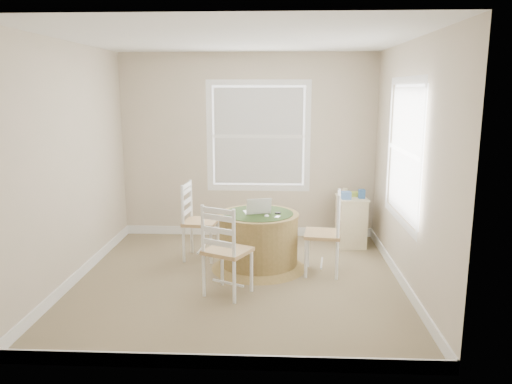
{
  "coord_description": "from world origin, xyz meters",
  "views": [
    {
      "loc": [
        0.44,
        -5.24,
        2.1
      ],
      "look_at": [
        0.18,
        0.45,
        0.92
      ],
      "focal_mm": 35.0,
      "sensor_mm": 36.0,
      "label": 1
    }
  ],
  "objects_px": {
    "corner_chest": "(351,221)",
    "chair_near": "(228,250)",
    "chair_left": "(201,222)",
    "laptop": "(257,211)",
    "round_table": "(259,238)",
    "chair_right": "(322,234)"
  },
  "relations": [
    {
      "from": "chair_right",
      "to": "laptop",
      "type": "xyz_separation_m",
      "value": [
        -0.76,
        0.16,
        0.22
      ]
    },
    {
      "from": "laptop",
      "to": "round_table",
      "type": "bearing_deg",
      "value": 129.36
    },
    {
      "from": "chair_right",
      "to": "corner_chest",
      "type": "distance_m",
      "value": 1.21
    },
    {
      "from": "chair_left",
      "to": "chair_right",
      "type": "distance_m",
      "value": 1.55
    },
    {
      "from": "chair_near",
      "to": "laptop",
      "type": "distance_m",
      "value": 0.88
    },
    {
      "from": "chair_left",
      "to": "chair_right",
      "type": "relative_size",
      "value": 1.0
    },
    {
      "from": "chair_right",
      "to": "corner_chest",
      "type": "xyz_separation_m",
      "value": [
        0.48,
        1.1,
        -0.14
      ]
    },
    {
      "from": "chair_near",
      "to": "round_table",
      "type": "bearing_deg",
      "value": -83.35
    },
    {
      "from": "corner_chest",
      "to": "chair_near",
      "type": "bearing_deg",
      "value": -134.08
    },
    {
      "from": "chair_near",
      "to": "chair_left",
      "type": "bearing_deg",
      "value": -41.52
    },
    {
      "from": "chair_near",
      "to": "corner_chest",
      "type": "xyz_separation_m",
      "value": [
        1.51,
        1.75,
        -0.14
      ]
    },
    {
      "from": "chair_near",
      "to": "corner_chest",
      "type": "bearing_deg",
      "value": -104.34
    },
    {
      "from": "chair_near",
      "to": "chair_right",
      "type": "xyz_separation_m",
      "value": [
        1.02,
        0.65,
        0.0
      ]
    },
    {
      "from": "chair_left",
      "to": "corner_chest",
      "type": "bearing_deg",
      "value": -66.28
    },
    {
      "from": "chair_left",
      "to": "laptop",
      "type": "relative_size",
      "value": 2.72
    },
    {
      "from": "round_table",
      "to": "laptop",
      "type": "xyz_separation_m",
      "value": [
        -0.02,
        0.01,
        0.33
      ]
    },
    {
      "from": "round_table",
      "to": "corner_chest",
      "type": "distance_m",
      "value": 1.55
    },
    {
      "from": "round_table",
      "to": "corner_chest",
      "type": "relative_size",
      "value": 1.67
    },
    {
      "from": "round_table",
      "to": "chair_right",
      "type": "xyz_separation_m",
      "value": [
        0.74,
        -0.14,
        0.11
      ]
    },
    {
      "from": "round_table",
      "to": "chair_near",
      "type": "xyz_separation_m",
      "value": [
        -0.29,
        -0.8,
        0.11
      ]
    },
    {
      "from": "chair_near",
      "to": "chair_right",
      "type": "distance_m",
      "value": 1.21
    },
    {
      "from": "round_table",
      "to": "chair_near",
      "type": "relative_size",
      "value": 1.18
    }
  ]
}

